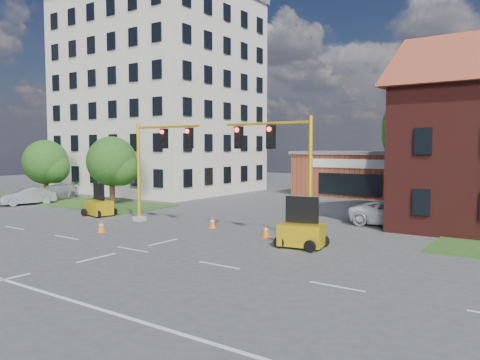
{
  "coord_description": "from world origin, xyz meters",
  "views": [
    {
      "loc": [
        16.17,
        -14.51,
        4.68
      ],
      "look_at": [
        -0.97,
        10.0,
        2.59
      ],
      "focal_mm": 35.0,
      "sensor_mm": 36.0,
      "label": 1
    }
  ],
  "objects_px": {
    "signal_mast_east": "(281,162)",
    "pickup_white": "(398,214)",
    "trailer_west": "(99,206)",
    "trailer_east": "(302,232)",
    "signal_mast_west": "(157,160)"
  },
  "relations": [
    {
      "from": "signal_mast_east",
      "to": "pickup_white",
      "type": "distance_m",
      "value": 8.81
    },
    {
      "from": "trailer_west",
      "to": "pickup_white",
      "type": "bearing_deg",
      "value": 35.44
    },
    {
      "from": "trailer_east",
      "to": "pickup_white",
      "type": "height_order",
      "value": "trailer_east"
    },
    {
      "from": "trailer_east",
      "to": "pickup_white",
      "type": "distance_m",
      "value": 8.7
    },
    {
      "from": "trailer_west",
      "to": "pickup_white",
      "type": "relative_size",
      "value": 0.39
    },
    {
      "from": "signal_mast_west",
      "to": "signal_mast_east",
      "type": "xyz_separation_m",
      "value": [
        8.71,
        0.0,
        0.0
      ]
    },
    {
      "from": "signal_mast_west",
      "to": "trailer_east",
      "type": "relative_size",
      "value": 2.71
    },
    {
      "from": "trailer_east",
      "to": "signal_mast_west",
      "type": "bearing_deg",
      "value": 163.25
    },
    {
      "from": "signal_mast_west",
      "to": "trailer_east",
      "type": "bearing_deg",
      "value": -6.36
    },
    {
      "from": "signal_mast_east",
      "to": "trailer_east",
      "type": "height_order",
      "value": "signal_mast_east"
    },
    {
      "from": "signal_mast_west",
      "to": "signal_mast_east",
      "type": "relative_size",
      "value": 1.0
    },
    {
      "from": "signal_mast_west",
      "to": "pickup_white",
      "type": "height_order",
      "value": "signal_mast_west"
    },
    {
      "from": "pickup_white",
      "to": "signal_mast_east",
      "type": "bearing_deg",
      "value": 150.37
    },
    {
      "from": "signal_mast_east",
      "to": "trailer_east",
      "type": "bearing_deg",
      "value": -32.86
    },
    {
      "from": "signal_mast_east",
      "to": "trailer_west",
      "type": "height_order",
      "value": "signal_mast_east"
    }
  ]
}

